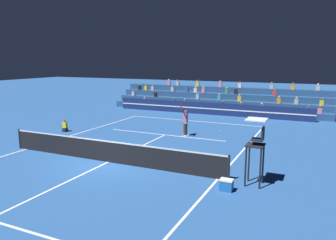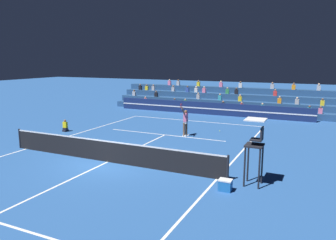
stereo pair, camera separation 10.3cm
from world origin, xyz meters
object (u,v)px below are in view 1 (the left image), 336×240
at_px(umpire_chair, 257,143).
at_px(ball_kid_courtside, 65,127).
at_px(equipment_cooler, 226,185).
at_px(tennis_ball, 219,131).
at_px(tennis_player, 185,121).

xyz_separation_m(umpire_chair, ball_kid_courtside, (-13.72, 4.43, -1.39)).
relative_size(ball_kid_courtside, equipment_cooler, 1.69).
bearing_deg(tennis_ball, equipment_cooler, -72.47).
distance_m(umpire_chair, tennis_player, 8.80).
height_order(ball_kid_courtside, tennis_player, tennis_player).
xyz_separation_m(ball_kid_courtside, tennis_player, (8.05, 2.26, 0.65)).
distance_m(umpire_chair, tennis_ball, 10.01).
bearing_deg(tennis_player, umpire_chair, -49.73).
bearing_deg(umpire_chair, tennis_ball, 114.18).
relative_size(umpire_chair, tennis_player, 1.16).
bearing_deg(umpire_chair, equipment_cooler, -129.94).
bearing_deg(tennis_ball, tennis_player, -125.30).
xyz_separation_m(ball_kid_courtside, equipment_cooler, (12.85, -5.47, -0.10)).
relative_size(tennis_player, tennis_ball, 33.94).
relative_size(umpire_chair, ball_kid_courtside, 3.16).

